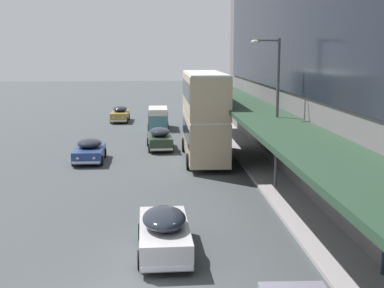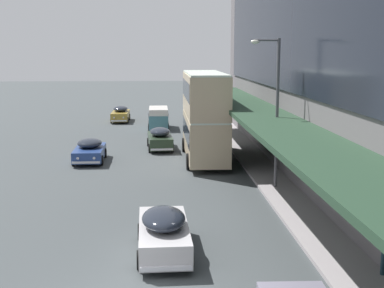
% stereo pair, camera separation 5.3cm
% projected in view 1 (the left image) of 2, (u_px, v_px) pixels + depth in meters
% --- Properties ---
extents(transit_bus_kerbside_front, '(2.68, 9.31, 5.80)m').
position_uv_depth(transit_bus_kerbside_front, '(204.00, 113.00, 35.05)').
color(transit_bus_kerbside_front, tan).
rests_on(transit_bus_kerbside_front, ground).
extents(sedan_lead_mid, '(1.97, 4.79, 1.67)m').
position_uv_depth(sedan_lead_mid, '(164.00, 231.00, 18.95)').
color(sedan_lead_mid, '#BDBABC').
rests_on(sedan_lead_mid, ground).
extents(sedan_lead_near, '(1.99, 4.58, 1.65)m').
position_uv_depth(sedan_lead_near, '(160.00, 138.00, 39.42)').
color(sedan_lead_near, '#263625').
rests_on(sedan_lead_near, ground).
extents(sedan_trailing_mid, '(1.82, 4.74, 1.60)m').
position_uv_depth(sedan_trailing_mid, '(120.00, 114.00, 55.23)').
color(sedan_trailing_mid, olive).
rests_on(sedan_trailing_mid, ground).
extents(sedan_far_back, '(2.02, 4.33, 1.48)m').
position_uv_depth(sedan_far_back, '(89.00, 150.00, 35.01)').
color(sedan_far_back, navy).
rests_on(sedan_far_back, ground).
extents(vw_van, '(1.92, 4.56, 1.96)m').
position_uv_depth(vw_van, '(158.00, 117.00, 50.19)').
color(vw_van, teal).
rests_on(vw_van, ground).
extents(street_lamp, '(1.50, 0.28, 7.63)m').
position_uv_depth(street_lamp, '(274.00, 103.00, 27.22)').
color(street_lamp, '#4C4C51').
rests_on(street_lamp, sidewalk_kerb).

